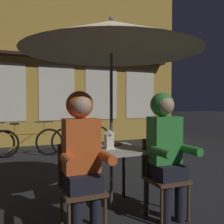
{
  "coord_description": "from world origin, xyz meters",
  "views": [
    {
      "loc": [
        -1.12,
        -2.75,
        1.28
      ],
      "look_at": [
        0.0,
        -0.02,
        1.18
      ],
      "focal_mm": 40.14,
      "sensor_mm": 36.0,
      "label": 1
    }
  ],
  "objects_px": {
    "lantern": "(109,139)",
    "bicycle_fourth": "(82,139)",
    "cafe_table": "(111,157)",
    "bicycle_third": "(27,142)",
    "chair_right": "(163,173)",
    "person_left_hooded": "(82,148)",
    "book": "(113,144)",
    "patio_umbrella": "(111,37)",
    "chair_left": "(80,183)",
    "person_right_hooded": "(166,142)"
  },
  "relations": [
    {
      "from": "cafe_table",
      "to": "patio_umbrella",
      "type": "bearing_deg",
      "value": 0.0
    },
    {
      "from": "bicycle_fourth",
      "to": "book",
      "type": "distance_m",
      "value": 3.46
    },
    {
      "from": "cafe_table",
      "to": "patio_umbrella",
      "type": "xyz_separation_m",
      "value": [
        0.0,
        0.0,
        1.42
      ]
    },
    {
      "from": "cafe_table",
      "to": "bicycle_third",
      "type": "distance_m",
      "value": 3.65
    },
    {
      "from": "lantern",
      "to": "chair_left",
      "type": "xyz_separation_m",
      "value": [
        -0.45,
        -0.35,
        -0.37
      ]
    },
    {
      "from": "bicycle_third",
      "to": "book",
      "type": "height_order",
      "value": "bicycle_third"
    },
    {
      "from": "cafe_table",
      "to": "person_left_hooded",
      "type": "distance_m",
      "value": 0.67
    },
    {
      "from": "cafe_table",
      "to": "patio_umbrella",
      "type": "relative_size",
      "value": 0.32
    },
    {
      "from": "patio_umbrella",
      "to": "book",
      "type": "bearing_deg",
      "value": 63.01
    },
    {
      "from": "cafe_table",
      "to": "bicycle_third",
      "type": "bearing_deg",
      "value": 101.62
    },
    {
      "from": "patio_umbrella",
      "to": "bicycle_third",
      "type": "height_order",
      "value": "patio_umbrella"
    },
    {
      "from": "bicycle_third",
      "to": "book",
      "type": "bearing_deg",
      "value": -76.07
    },
    {
      "from": "patio_umbrella",
      "to": "person_left_hooded",
      "type": "bearing_deg",
      "value": -138.43
    },
    {
      "from": "chair_left",
      "to": "chair_right",
      "type": "relative_size",
      "value": 1.0
    },
    {
      "from": "chair_left",
      "to": "bicycle_third",
      "type": "height_order",
      "value": "chair_left"
    },
    {
      "from": "person_right_hooded",
      "to": "bicycle_third",
      "type": "distance_m",
      "value": 4.2
    },
    {
      "from": "chair_right",
      "to": "book",
      "type": "relative_size",
      "value": 4.35
    },
    {
      "from": "patio_umbrella",
      "to": "chair_left",
      "type": "distance_m",
      "value": 1.68
    },
    {
      "from": "chair_right",
      "to": "person_right_hooded",
      "type": "relative_size",
      "value": 0.62
    },
    {
      "from": "bicycle_third",
      "to": "book",
      "type": "distance_m",
      "value": 3.49
    },
    {
      "from": "person_left_hooded",
      "to": "person_right_hooded",
      "type": "relative_size",
      "value": 1.0
    },
    {
      "from": "person_left_hooded",
      "to": "person_right_hooded",
      "type": "bearing_deg",
      "value": 0.0
    },
    {
      "from": "chair_right",
      "to": "person_right_hooded",
      "type": "xyz_separation_m",
      "value": [
        0.0,
        -0.06,
        0.36
      ]
    },
    {
      "from": "cafe_table",
      "to": "bicycle_fourth",
      "type": "distance_m",
      "value": 3.66
    },
    {
      "from": "chair_left",
      "to": "person_right_hooded",
      "type": "distance_m",
      "value": 1.03
    },
    {
      "from": "bicycle_fourth",
      "to": "book",
      "type": "relative_size",
      "value": 8.32
    },
    {
      "from": "chair_left",
      "to": "book",
      "type": "bearing_deg",
      "value": 44.36
    },
    {
      "from": "patio_umbrella",
      "to": "book",
      "type": "height_order",
      "value": "patio_umbrella"
    },
    {
      "from": "patio_umbrella",
      "to": "chair_left",
      "type": "xyz_separation_m",
      "value": [
        -0.48,
        -0.37,
        -1.57
      ]
    },
    {
      "from": "cafe_table",
      "to": "bicycle_third",
      "type": "relative_size",
      "value": 0.44
    },
    {
      "from": "cafe_table",
      "to": "bicycle_third",
      "type": "xyz_separation_m",
      "value": [
        -0.73,
        3.57,
        -0.29
      ]
    },
    {
      "from": "cafe_table",
      "to": "bicycle_third",
      "type": "height_order",
      "value": "bicycle_third"
    },
    {
      "from": "chair_left",
      "to": "person_left_hooded",
      "type": "distance_m",
      "value": 0.36
    },
    {
      "from": "chair_left",
      "to": "chair_right",
      "type": "height_order",
      "value": "same"
    },
    {
      "from": "cafe_table",
      "to": "person_left_hooded",
      "type": "height_order",
      "value": "person_left_hooded"
    },
    {
      "from": "chair_right",
      "to": "bicycle_third",
      "type": "height_order",
      "value": "chair_right"
    },
    {
      "from": "cafe_table",
      "to": "person_right_hooded",
      "type": "height_order",
      "value": "person_right_hooded"
    },
    {
      "from": "cafe_table",
      "to": "chair_left",
      "type": "distance_m",
      "value": 0.62
    },
    {
      "from": "bicycle_fourth",
      "to": "person_left_hooded",
      "type": "bearing_deg",
      "value": -105.51
    },
    {
      "from": "chair_left",
      "to": "bicycle_fourth",
      "type": "bearing_deg",
      "value": 74.28
    },
    {
      "from": "lantern",
      "to": "bicycle_fourth",
      "type": "height_order",
      "value": "lantern"
    },
    {
      "from": "bicycle_fourth",
      "to": "chair_right",
      "type": "bearing_deg",
      "value": -92.24
    },
    {
      "from": "person_right_hooded",
      "to": "bicycle_fourth",
      "type": "relative_size",
      "value": 0.84
    },
    {
      "from": "lantern",
      "to": "chair_left",
      "type": "bearing_deg",
      "value": -141.6
    },
    {
      "from": "patio_umbrella",
      "to": "bicycle_third",
      "type": "relative_size",
      "value": 1.38
    },
    {
      "from": "patio_umbrella",
      "to": "book",
      "type": "relative_size",
      "value": 11.55
    },
    {
      "from": "patio_umbrella",
      "to": "chair_left",
      "type": "bearing_deg",
      "value": -142.45
    },
    {
      "from": "lantern",
      "to": "bicycle_third",
      "type": "relative_size",
      "value": 0.14
    },
    {
      "from": "chair_right",
      "to": "person_left_hooded",
      "type": "distance_m",
      "value": 1.03
    },
    {
      "from": "chair_right",
      "to": "person_left_hooded",
      "type": "bearing_deg",
      "value": -176.61
    }
  ]
}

